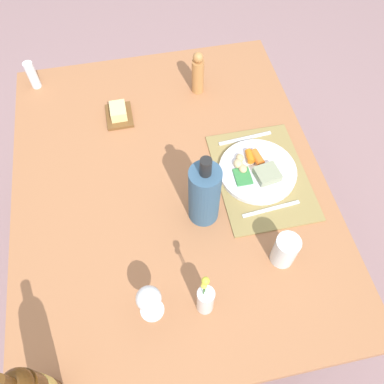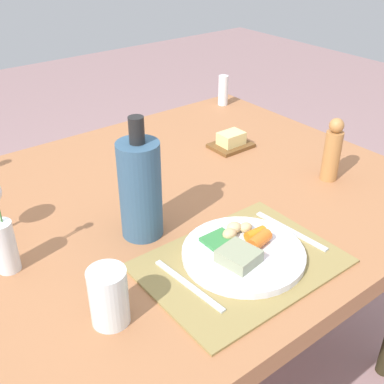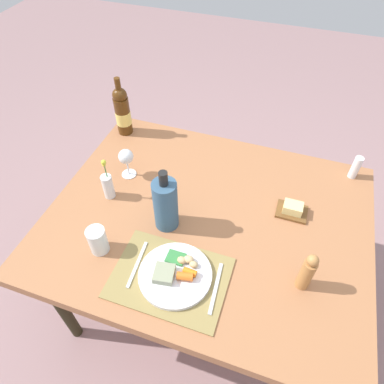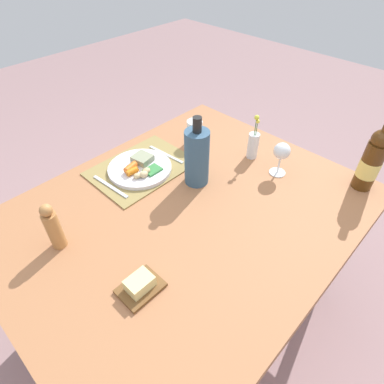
{
  "view_description": "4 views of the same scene",
  "coord_description": "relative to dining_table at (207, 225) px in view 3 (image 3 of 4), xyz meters",
  "views": [
    {
      "loc": [
        -0.75,
        0.07,
        1.85
      ],
      "look_at": [
        -0.08,
        -0.07,
        0.74
      ],
      "focal_mm": 36.44,
      "sensor_mm": 36.0,
      "label": 1
    },
    {
      "loc": [
        -0.63,
        -0.91,
        1.38
      ],
      "look_at": [
        0.02,
        -0.07,
        0.75
      ],
      "focal_mm": 44.78,
      "sensor_mm": 36.0,
      "label": 2
    },
    {
      "loc": [
        0.23,
        -0.89,
        1.86
      ],
      "look_at": [
        -0.08,
        0.03,
        0.8
      ],
      "focal_mm": 32.14,
      "sensor_mm": 36.0,
      "label": 3
    },
    {
      "loc": [
        0.61,
        0.62,
        1.58
      ],
      "look_at": [
        -0.04,
        -0.01,
        0.77
      ],
      "focal_mm": 30.19,
      "sensor_mm": 36.0,
      "label": 4
    }
  ],
  "objects": [
    {
      "name": "dinner_plate",
      "position": [
        -0.03,
        -0.31,
        0.08
      ],
      "size": [
        0.27,
        0.27,
        0.05
      ],
      "color": "silver",
      "rests_on": "placemat"
    },
    {
      "name": "wine_bottle",
      "position": [
        -0.59,
        0.42,
        0.19
      ],
      "size": [
        0.08,
        0.08,
        0.32
      ],
      "color": "#4E2D0F",
      "rests_on": "dining_table"
    },
    {
      "name": "cooler_bottle",
      "position": [
        -0.15,
        -0.09,
        0.18
      ],
      "size": [
        0.1,
        0.1,
        0.3
      ],
      "color": "#345673",
      "rests_on": "dining_table"
    },
    {
      "name": "flower_vase",
      "position": [
        -0.45,
        -0.03,
        0.12
      ],
      "size": [
        0.05,
        0.05,
        0.21
      ],
      "color": "silver",
      "rests_on": "dining_table"
    },
    {
      "name": "knife",
      "position": [
        0.13,
        -0.31,
        0.07
      ],
      "size": [
        0.03,
        0.21,
        0.0
      ],
      "primitive_type": "cube",
      "rotation": [
        0.0,
        0.0,
        0.07
      ],
      "color": "silver",
      "rests_on": "placemat"
    },
    {
      "name": "placemat",
      "position": [
        -0.05,
        -0.32,
        0.06
      ],
      "size": [
        0.42,
        0.31,
        0.01
      ],
      "primitive_type": "cube",
      "color": "olive",
      "rests_on": "dining_table"
    },
    {
      "name": "salt_shaker",
      "position": [
        0.58,
        0.45,
        0.12
      ],
      "size": [
        0.04,
        0.04,
        0.12
      ],
      "primitive_type": "cylinder",
      "color": "white",
      "rests_on": "dining_table"
    },
    {
      "name": "dining_table",
      "position": [
        0.0,
        0.0,
        0.0
      ],
      "size": [
        1.35,
        1.08,
        0.71
      ],
      "color": "#A46842",
      "rests_on": "ground_plane"
    },
    {
      "name": "wine_glass",
      "position": [
        -0.43,
        0.12,
        0.16
      ],
      "size": [
        0.07,
        0.07,
        0.15
      ],
      "color": "white",
      "rests_on": "dining_table"
    },
    {
      "name": "pepper_mill",
      "position": [
        0.42,
        -0.19,
        0.15
      ],
      "size": [
        0.05,
        0.05,
        0.19
      ],
      "color": "#B47941",
      "rests_on": "dining_table"
    },
    {
      "name": "fork",
      "position": [
        -0.18,
        -0.31,
        0.07
      ],
      "size": [
        0.03,
        0.2,
        0.0
      ],
      "primitive_type": "cube",
      "rotation": [
        0.0,
        0.0,
        0.08
      ],
      "color": "silver",
      "rests_on": "placemat"
    },
    {
      "name": "butter_dish",
      "position": [
        0.34,
        0.14,
        0.08
      ],
      "size": [
        0.13,
        0.1,
        0.05
      ],
      "color": "brown",
      "rests_on": "dining_table"
    },
    {
      "name": "ground_plane",
      "position": [
        0.0,
        0.0,
        -0.65
      ],
      "size": [
        8.0,
        8.0,
        0.0
      ],
      "primitive_type": "plane",
      "color": "gray"
    },
    {
      "name": "water_tumbler",
      "position": [
        -0.35,
        -0.29,
        0.11
      ],
      "size": [
        0.07,
        0.07,
        0.12
      ],
      "color": "silver",
      "rests_on": "dining_table"
    }
  ]
}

